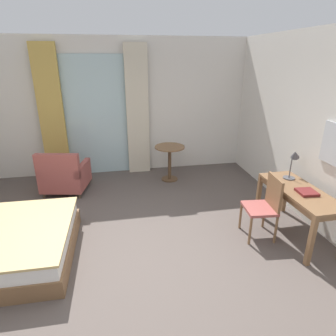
{
  "coord_description": "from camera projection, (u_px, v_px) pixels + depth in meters",
  "views": [
    {
      "loc": [
        0.0,
        -3.11,
        2.48
      ],
      "look_at": [
        0.71,
        0.66,
        1.0
      ],
      "focal_mm": 30.63,
      "sensor_mm": 36.0,
      "label": 1
    }
  ],
  "objects": [
    {
      "name": "curtain_panel_right",
      "position": [
        137.0,
        112.0,
        6.19
      ],
      "size": [
        0.48,
        0.1,
        2.77
      ],
      "primitive_type": "cube",
      "color": "beige",
      "rests_on": "ground"
    },
    {
      "name": "round_cafe_table",
      "position": [
        170.0,
        155.0,
        6.03
      ],
      "size": [
        0.63,
        0.63,
        0.75
      ],
      "color": "brown",
      "rests_on": "ground"
    },
    {
      "name": "wall_back",
      "position": [
        114.0,
        108.0,
        6.25
      ],
      "size": [
        6.09,
        0.12,
        2.9
      ],
      "primitive_type": "cube",
      "color": "silver",
      "rests_on": "ground"
    },
    {
      "name": "armchair_by_window",
      "position": [
        65.0,
        176.0,
        5.53
      ],
      "size": [
        0.93,
        0.91,
        0.87
      ],
      "color": "#9E4C47",
      "rests_on": "ground"
    },
    {
      "name": "curtain_panel_left",
      "position": [
        52.0,
        114.0,
        5.89
      ],
      "size": [
        0.49,
        0.1,
        2.77
      ],
      "primitive_type": "cube",
      "color": "tan",
      "rests_on": "ground"
    },
    {
      "name": "wall_mirror",
      "position": [
        334.0,
        144.0,
        3.88
      ],
      "size": [
        0.02,
        0.45,
        0.57
      ],
      "color": "silver"
    },
    {
      "name": "desk_lamp",
      "position": [
        294.0,
        159.0,
        4.42
      ],
      "size": [
        0.29,
        0.28,
        0.44
      ],
      "color": "#4C4C51",
      "rests_on": "writing_desk"
    },
    {
      "name": "desk_chair",
      "position": [
        265.0,
        204.0,
        4.1
      ],
      "size": [
        0.45,
        0.49,
        0.93
      ],
      "color": "#9E4C47",
      "rests_on": "ground"
    },
    {
      "name": "writing_desk",
      "position": [
        299.0,
        196.0,
        4.08
      ],
      "size": [
        0.58,
        1.38,
        0.73
      ],
      "color": "brown",
      "rests_on": "ground"
    },
    {
      "name": "balcony_glass_door",
      "position": [
        96.0,
        117.0,
        6.17
      ],
      "size": [
        1.33,
        0.02,
        2.55
      ],
      "primitive_type": "cube",
      "color": "silver",
      "rests_on": "ground"
    },
    {
      "name": "ground",
      "position": [
        124.0,
        263.0,
        3.77
      ],
      "size": [
        6.49,
        7.12,
        0.1
      ],
      "primitive_type": "cube",
      "color": "#564C47"
    },
    {
      "name": "closed_book",
      "position": [
        307.0,
        192.0,
        3.94
      ],
      "size": [
        0.26,
        0.26,
        0.04
      ],
      "primitive_type": "cube",
      "rotation": [
        0.0,
        0.0,
        -0.07
      ],
      "color": "maroon",
      "rests_on": "writing_desk"
    }
  ]
}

